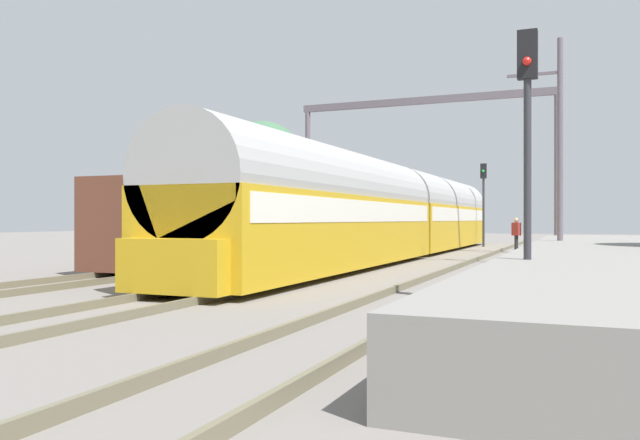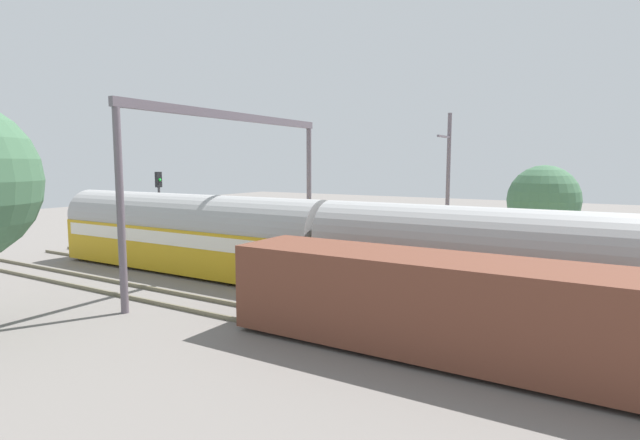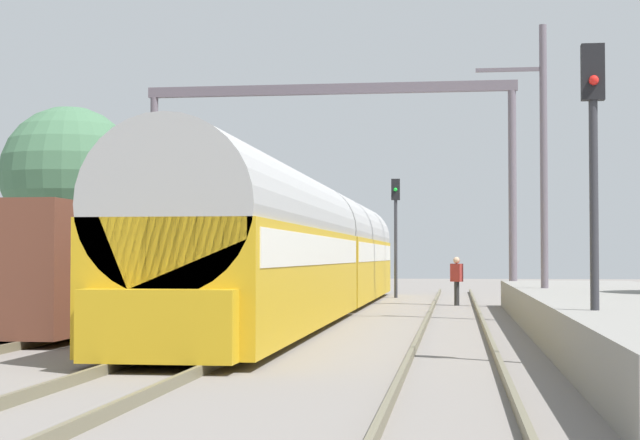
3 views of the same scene
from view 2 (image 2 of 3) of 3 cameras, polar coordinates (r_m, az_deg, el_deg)
The scene contains 12 objects.
ground at distance 18.78m, azimuth 29.23°, elevation -11.38°, with size 120.00×120.00×0.00m, color slate.
track_far_west at distance 14.61m, azimuth 28.62°, elevation -16.10°, with size 1.52×60.00×0.16m.
track_west at distance 18.76m, azimuth 29.24°, elevation -11.15°, with size 1.52×60.00×0.16m.
track_east at distance 22.99m, azimuth 29.62°, elevation -8.00°, with size 1.52×60.00×0.16m.
platform at distance 26.74m, azimuth 25.60°, elevation -5.03°, with size 4.40×28.00×0.90m.
passenger_train at distance 21.09m, azimuth 0.74°, elevation -3.12°, with size 2.93×32.85×3.82m.
freight_car at distance 14.72m, azimuth 14.08°, elevation -9.59°, with size 2.80×13.00×2.70m.
person_crossing at distance 28.06m, azimuth -4.87°, elevation -2.68°, with size 0.47×0.41×1.73m.
railway_signal_far at distance 30.44m, azimuth -18.00°, elevation 1.89°, with size 0.36×0.30×5.03m.
catenary_gantry at distance 23.66m, azimuth -9.65°, elevation 6.86°, with size 13.18×0.28×7.86m.
catenary_pole_east_mid at distance 25.81m, azimuth 14.45°, elevation 3.30°, with size 1.90×0.20×8.00m.
tree_east_background at distance 29.71m, azimuth 24.31°, elevation 2.08°, with size 3.82×3.82×5.43m.
Camera 2 is at (-17.95, -0.32, 5.50)m, focal length 27.82 mm.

